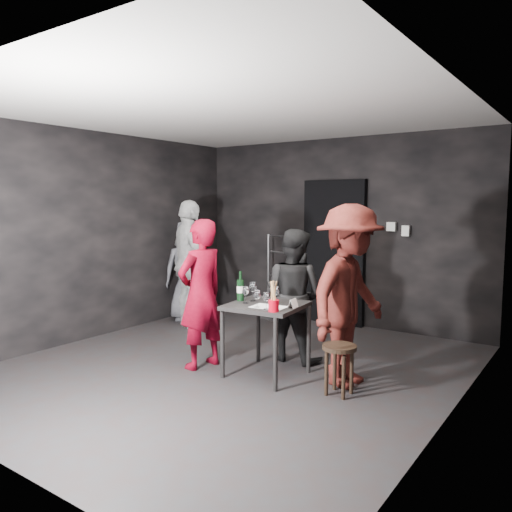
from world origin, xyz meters
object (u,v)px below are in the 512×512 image
Objects in this scene: woman_black at (293,295)px; bystander_cream at (190,251)px; bystander_grey at (189,269)px; breadstick_cup at (274,297)px; wine_bottle at (240,289)px; hand_truck at (277,303)px; server_red at (201,289)px; stool at (339,356)px; tasting_table at (266,313)px; man_maroon at (350,279)px.

woman_black is 2.06m from bystander_cream.
breadstick_cup is at bearing 115.02° from bystander_grey.
woman_black is 0.70m from wine_bottle.
bystander_grey is 4.96× the size of breadstick_cup.
server_red is at bearing -58.54° from hand_truck.
woman_black is 2.38m from bystander_grey.
stool is 0.82m from breadstick_cup.
woman_black is (1.25, -1.61, 0.51)m from hand_truck.
bystander_cream reaches higher than breadstick_cup.
breadstick_cup is at bearing -39.88° from hand_truck.
tasting_table is at bearing 134.83° from breadstick_cup.
bystander_grey is 4.95× the size of wine_bottle.
stool is at bearing -174.29° from bystander_cream.
hand_truck is at bearing 120.14° from tasting_table.
bystander_cream is (-2.83, 0.81, 0.06)m from man_maroon.
breadstick_cup is (1.55, -2.48, 0.66)m from hand_truck.
man_maroon is at bearing -169.13° from bystander_cream.
wine_bottle is at bearing 118.95° from server_red.
woman_black is 0.71× the size of man_maroon.
breadstick_cup reaches higher than stool.
hand_truck is 1.62m from bystander_cream.
tasting_table is 0.62m from woman_black.
hand_truck is 1.72× the size of tasting_table.
stool is 1.51× the size of breadstick_cup.
breadstick_cup is (-0.54, -0.51, -0.15)m from man_maroon.
tasting_table is 0.49× the size of bystander_grey.
bystander_grey is (-3.11, 1.09, -0.27)m from man_maroon.
tasting_table is 0.51× the size of woman_black.
wine_bottle is at bearing 174.46° from bystander_cream.
server_red is 1.11× the size of bystander_grey.
man_maroon is at bearing 157.70° from woman_black.
wine_bottle is at bearing -48.28° from hand_truck.
tasting_table is at bearing 179.16° from bystander_cream.
bystander_cream is at bearing 102.39° from bystander_grey.
woman_black reaches higher than hand_truck.
bystander_cream is at bearing -104.33° from hand_truck.
bystander_grey is at bearing 75.27° from man_maroon.
hand_truck is at bearing -172.33° from bystander_grey.
wine_bottle is (2.00, -1.37, 0.10)m from bystander_grey.
bystander_grey reaches higher than woman_black.
server_red is at bearing -175.23° from stool.
woman_black is at bearing 147.86° from server_red.
hand_truck is at bearing 121.97° from breadstick_cup.
hand_truck reaches higher than wine_bottle.
man_maroon reaches higher than server_red.
man_maroon is 3.31m from bystander_grey.
woman_black is 4.71× the size of wine_bottle.
stool is at bearing 103.18° from server_red.
server_red is 0.44m from wine_bottle.
server_red is 5.50× the size of breadstick_cup.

